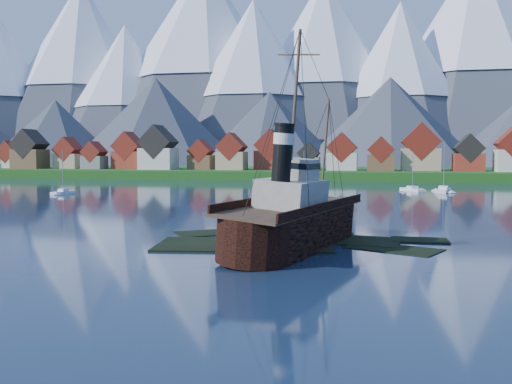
% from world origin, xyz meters
% --- Properties ---
extents(ground, '(1400.00, 1400.00, 0.00)m').
position_xyz_m(ground, '(0.00, 0.00, 0.00)').
color(ground, '#172842').
rests_on(ground, ground).
extents(shoal, '(31.71, 21.24, 1.14)m').
position_xyz_m(shoal, '(1.78, 2.15, -0.35)').
color(shoal, black).
rests_on(shoal, ground).
extents(shore_bank, '(600.00, 80.00, 3.20)m').
position_xyz_m(shore_bank, '(0.00, 170.00, 0.00)').
color(shore_bank, '#1B4C15').
rests_on(shore_bank, ground).
extents(seawall, '(600.00, 2.50, 2.00)m').
position_xyz_m(seawall, '(0.00, 132.00, 0.00)').
color(seawall, '#3F3D38').
rests_on(seawall, ground).
extents(town, '(250.96, 16.69, 17.30)m').
position_xyz_m(town, '(-33.12, 152.18, 8.99)').
color(town, maroon).
rests_on(town, ground).
extents(mountains, '(965.00, 340.00, 205.00)m').
position_xyz_m(mountains, '(-0.79, 481.26, 89.34)').
color(mountains, '#2D333D').
rests_on(mountains, ground).
extents(tugboat_wreck, '(6.55, 28.20, 22.35)m').
position_xyz_m(tugboat_wreck, '(2.14, -0.88, 2.82)').
color(tugboat_wreck, black).
rests_on(tugboat_wreck, ground).
extents(sailboat_b, '(2.55, 7.39, 10.51)m').
position_xyz_m(sailboat_b, '(-60.50, 60.55, 0.25)').
color(sailboat_b, white).
rests_on(sailboat_b, ground).
extents(sailboat_c, '(5.85, 8.11, 10.55)m').
position_xyz_m(sailboat_c, '(-8.37, 91.19, 0.24)').
color(sailboat_c, white).
rests_on(sailboat_c, ground).
extents(sailboat_d, '(4.57, 9.68, 12.82)m').
position_xyz_m(sailboat_d, '(26.33, 84.60, 0.29)').
color(sailboat_d, white).
rests_on(sailboat_d, ground).
extents(sailboat_e, '(5.96, 8.71, 10.08)m').
position_xyz_m(sailboat_e, '(19.29, 88.03, 0.22)').
color(sailboat_e, white).
rests_on(sailboat_e, ground).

